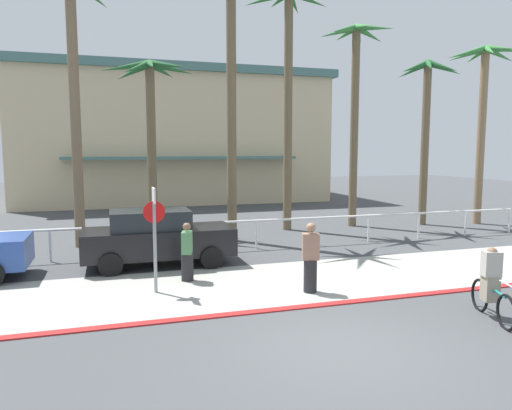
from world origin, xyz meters
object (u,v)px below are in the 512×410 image
Objects in this scene: palm_tree_5 at (355,81)px; car_black_1 at (157,237)px; palm_tree_3 at (231,36)px; cyclist_teal_0 at (491,285)px; palm_tree_7 at (483,89)px; palm_tree_4 at (288,59)px; palm_tree_6 at (427,107)px; palm_tree_2 at (150,101)px; pedestrian_1 at (187,255)px; pedestrian_0 at (310,261)px; stop_sign_bike_lane at (154,225)px; palm_tree_1 at (73,48)px.

palm_tree_5 is 2.04× the size of car_black_1.
cyclist_teal_0 is at bearing -73.14° from palm_tree_3.
palm_tree_7 is 1.87× the size of car_black_1.
palm_tree_4 is at bearing -178.59° from palm_tree_5.
palm_tree_6 is 2.79m from palm_tree_7.
palm_tree_7 is at bearing 3.50° from palm_tree_3.
car_black_1 is at bearing -93.80° from palm_tree_2.
palm_tree_4 is at bearing 51.80° from pedestrian_1.
palm_tree_4 is at bearing 31.28° from palm_tree_3.
palm_tree_5 is at bearing 16.73° from palm_tree_3.
palm_tree_5 reaches higher than pedestrian_0.
palm_tree_2 is 10.75m from pedestrian_0.
palm_tree_2 is (0.67, 8.19, 3.71)m from stop_sign_bike_lane.
cyclist_teal_0 is (2.96, -9.78, -6.91)m from palm_tree_3.
palm_tree_4 is 11.28m from pedestrian_0.
palm_tree_5 is 5.22× the size of pedestrian_0.
palm_tree_6 is (6.62, -0.45, -1.86)m from palm_tree_4.
palm_tree_3 is 6.46× the size of pedestrian_1.
palm_tree_5 is 13.35m from cyclist_teal_0.
palm_tree_1 is at bearing -176.74° from palm_tree_6.
palm_tree_2 is at bearing 107.42° from pedestrian_0.
palm_tree_1 is 15.08m from palm_tree_6.
palm_tree_7 reaches higher than palm_tree_6.
palm_tree_3 is at bearing -4.80° from palm_tree_1.
palm_tree_4 is at bearing 8.83° from palm_tree_1.
palm_tree_1 is at bearing 107.39° from stop_sign_bike_lane.
palm_tree_6 is at bearing 28.23° from pedestrian_1.
palm_tree_1 reaches higher than cyclist_teal_0.
palm_tree_5 reaches higher than cyclist_teal_0.
stop_sign_bike_lane is at bearing -156.63° from palm_tree_7.
palm_tree_6 is 13.39m from pedestrian_0.
palm_tree_4 is 10.07m from car_black_1.
palm_tree_7 is at bearing 49.02° from cyclist_teal_0.
palm_tree_2 is 14.10m from cyclist_teal_0.
palm_tree_1 is 11.20m from pedestrian_0.
palm_tree_5 is (6.11, 1.84, -1.13)m from palm_tree_3.
pedestrian_0 is (0.13, -7.06, -6.81)m from palm_tree_3.
pedestrian_1 is (2.91, -5.63, -6.20)m from palm_tree_1.
palm_tree_5 is at bearing 28.40° from car_black_1.
palm_tree_2 is at bearing 174.37° from palm_tree_7.
palm_tree_5 reaches higher than stop_sign_bike_lane.
palm_tree_2 reaches higher than pedestrian_0.
palm_tree_4 is 6.89m from palm_tree_6.
palm_tree_4 is 6.46× the size of pedestrian_1.
palm_tree_3 is (5.47, -0.46, 0.69)m from palm_tree_1.
car_black_1 is at bearing -134.75° from palm_tree_3.
palm_tree_2 is 4.47× the size of pedestrian_1.
palm_tree_3 reaches higher than palm_tree_6.
car_black_1 reaches higher than pedestrian_1.
pedestrian_0 is (-2.83, 2.71, 0.10)m from cyclist_teal_0.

